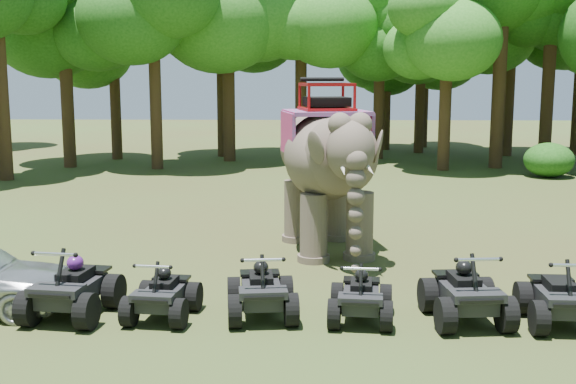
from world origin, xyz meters
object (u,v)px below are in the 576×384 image
Objects in this scene: atv_0 at (72,280)px; atv_4 at (466,285)px; elephant at (327,166)px; atv_1 at (162,288)px; atv_5 at (561,290)px; atv_2 at (261,283)px; atv_3 at (361,290)px.

atv_4 is (7.17, -0.05, -0.01)m from atv_0.
elephant reaches higher than atv_0.
atv_0 reaches higher than atv_1.
elephant is 5.99m from atv_4.
atv_1 is 0.89× the size of atv_5.
atv_2 is 0.93× the size of atv_4.
atv_2 is 0.98× the size of atv_5.
atv_2 reaches higher than atv_1.
atv_5 is at bearing 6.52° from atv_0.
atv_4 is 1.05× the size of atv_5.
atv_0 reaches higher than atv_4.
atv_3 is (5.28, -0.07, -0.12)m from atv_0.
atv_0 is 8.81m from atv_5.
elephant reaches higher than atv_3.
atv_3 is (0.51, -5.31, -1.58)m from elephant.
atv_4 reaches higher than atv_5.
atv_3 is at bearing 6.98° from atv_0.
elephant is at bearing 128.79° from atv_5.
atv_1 is 0.91× the size of atv_2.
elephant reaches higher than atv_4.
atv_5 reaches higher than atv_3.
atv_1 is at bearing 6.45° from atv_0.
atv_0 reaches higher than atv_5.
atv_2 is at bearing 10.77° from atv_1.
atv_0 is 1.68m from atv_1.
atv_4 is (3.69, -0.15, 0.05)m from atv_2.
atv_0 is (-4.78, -5.24, -1.46)m from elephant.
atv_5 reaches higher than atv_2.
atv_3 is at bearing -179.68° from atv_5.
elephant is 3.01× the size of atv_2.
atv_0 is 3.48m from atv_2.
atv_5 is (5.34, -0.28, 0.01)m from atv_2.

